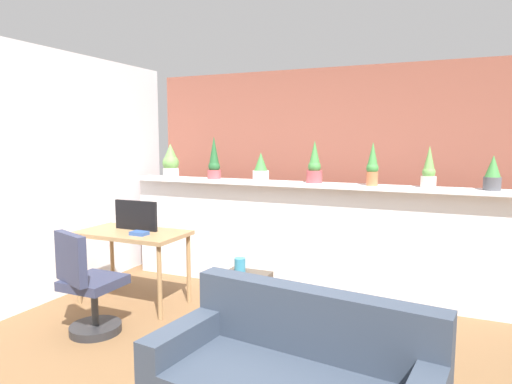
{
  "coord_description": "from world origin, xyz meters",
  "views": [
    {
      "loc": [
        1.36,
        -2.62,
        1.68
      ],
      "look_at": [
        -0.3,
        1.17,
        1.19
      ],
      "focal_mm": 31.46,
      "sensor_mm": 36.0,
      "label": 1
    }
  ],
  "objects": [
    {
      "name": "ground_plane",
      "position": [
        0.0,
        0.0,
        0.0
      ],
      "size": [
        12.0,
        12.0,
        0.0
      ],
      "primitive_type": "plane",
      "color": "brown"
    },
    {
      "name": "divider_wall",
      "position": [
        0.0,
        2.0,
        0.59
      ],
      "size": [
        4.45,
        0.16,
        1.18
      ],
      "primitive_type": "cube",
      "color": "silver",
      "rests_on": "ground"
    },
    {
      "name": "plant_shelf",
      "position": [
        0.0,
        1.96,
        1.2
      ],
      "size": [
        4.45,
        0.3,
        0.04
      ],
      "primitive_type": "cube",
      "color": "silver",
      "rests_on": "divider_wall"
    },
    {
      "name": "brick_wall_behind",
      "position": [
        0.0,
        2.6,
        1.25
      ],
      "size": [
        4.45,
        0.1,
        2.5
      ],
      "primitive_type": "cube",
      "color": "brown",
      "rests_on": "ground"
    },
    {
      "name": "side_wall_left",
      "position": [
        -2.47,
        0.4,
        1.3
      ],
      "size": [
        0.12,
        4.4,
        2.6
      ],
      "primitive_type": "cube",
      "color": "silver",
      "rests_on": "ground"
    },
    {
      "name": "potted_plant_0",
      "position": [
        -1.76,
        1.93,
        1.41
      ],
      "size": [
        0.2,
        0.2,
        0.41
      ],
      "color": "silver",
      "rests_on": "plant_shelf"
    },
    {
      "name": "potted_plant_1",
      "position": [
        -1.19,
        1.98,
        1.42
      ],
      "size": [
        0.16,
        0.16,
        0.5
      ],
      "color": "#B7474C",
      "rests_on": "plant_shelf"
    },
    {
      "name": "potted_plant_2",
      "position": [
        -0.59,
        1.97,
        1.36
      ],
      "size": [
        0.18,
        0.18,
        0.31
      ],
      "color": "silver",
      "rests_on": "plant_shelf"
    },
    {
      "name": "potted_plant_3",
      "position": [
        0.03,
        1.96,
        1.4
      ],
      "size": [
        0.17,
        0.17,
        0.45
      ],
      "color": "#B7474C",
      "rests_on": "plant_shelf"
    },
    {
      "name": "potted_plant_4",
      "position": [
        0.63,
        1.92,
        1.42
      ],
      "size": [
        0.12,
        0.12,
        0.44
      ],
      "color": "#C66B42",
      "rests_on": "plant_shelf"
    },
    {
      "name": "potted_plant_5",
      "position": [
        1.16,
        1.95,
        1.39
      ],
      "size": [
        0.14,
        0.14,
        0.4
      ],
      "color": "silver",
      "rests_on": "plant_shelf"
    },
    {
      "name": "potted_plant_6",
      "position": [
        1.7,
        1.95,
        1.37
      ],
      "size": [
        0.15,
        0.15,
        0.32
      ],
      "color": "#4C4C51",
      "rests_on": "plant_shelf"
    },
    {
      "name": "desk",
      "position": [
        -1.57,
        0.96,
        0.67
      ],
      "size": [
        1.1,
        0.6,
        0.75
      ],
      "color": "#99754C",
      "rests_on": "ground"
    },
    {
      "name": "tv_monitor",
      "position": [
        -1.59,
        1.04,
        0.9
      ],
      "size": [
        0.5,
        0.04,
        0.3
      ],
      "primitive_type": "cube",
      "color": "black",
      "rests_on": "desk"
    },
    {
      "name": "office_chair",
      "position": [
        -1.45,
        0.19,
        0.39
      ],
      "size": [
        0.5,
        0.51,
        0.91
      ],
      "color": "#262628",
      "rests_on": "ground"
    },
    {
      "name": "side_cube_shelf",
      "position": [
        -0.26,
        0.81,
        0.25
      ],
      "size": [
        0.4,
        0.41,
        0.5
      ],
      "color": "#4C4238",
      "rests_on": "ground"
    },
    {
      "name": "vase_on_shelf",
      "position": [
        -0.3,
        0.83,
        0.57
      ],
      "size": [
        0.1,
        0.1,
        0.14
      ],
      "primitive_type": "cylinder",
      "color": "teal",
      "rests_on": "side_cube_shelf"
    },
    {
      "name": "book_on_desk",
      "position": [
        -1.4,
        0.85,
        0.77
      ],
      "size": [
        0.16,
        0.11,
        0.04
      ],
      "primitive_type": "cube",
      "color": "#2D4C8C",
      "rests_on": "desk"
    }
  ]
}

